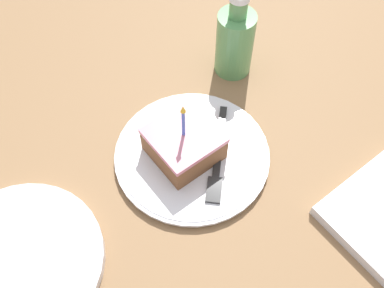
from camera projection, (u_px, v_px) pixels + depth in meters
name	position (u px, v px, depth m)	size (l,w,h in m)	color
ground_plane	(196.00, 147.00, 0.79)	(2.40, 2.40, 0.04)	olive
plate	(192.00, 155.00, 0.75)	(0.26, 0.26, 0.01)	silver
cake_slice	(184.00, 144.00, 0.72)	(0.10, 0.10, 0.13)	brown
fork	(218.00, 159.00, 0.74)	(0.15, 0.15, 0.00)	#262626
bottle	(235.00, 41.00, 0.81)	(0.07, 0.07, 0.17)	#599959
side_plate	(18.00, 262.00, 0.65)	(0.25, 0.25, 0.02)	silver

